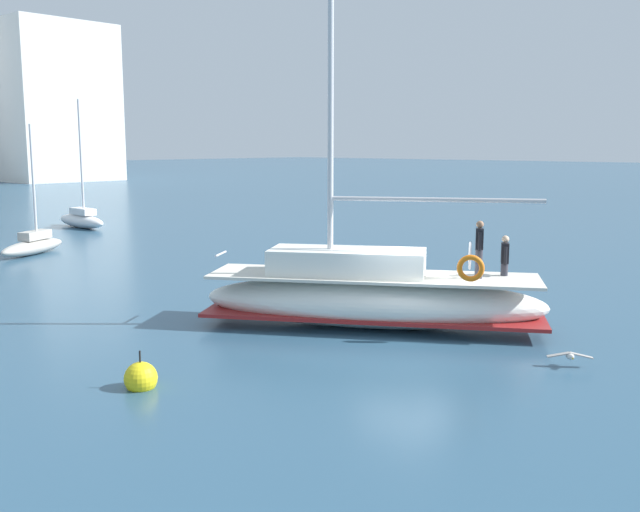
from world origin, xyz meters
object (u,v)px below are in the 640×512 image
mooring_buoy (141,378)px  moored_cutter_left (33,244)px  moored_sloop_near (81,219)px  main_sailboat (370,295)px  seagull (570,356)px

mooring_buoy → moored_cutter_left: bearing=70.0°
moored_sloop_near → main_sailboat: bearing=-103.8°
main_sailboat → moored_sloop_near: (6.94, 28.35, -0.34)m
seagull → mooring_buoy: size_ratio=0.96×
moored_cutter_left → mooring_buoy: moored_cutter_left is taller
moored_sloop_near → seagull: size_ratio=8.50×
moored_cutter_left → mooring_buoy: 21.01m
moored_cutter_left → seagull: bearing=-89.2°
moored_sloop_near → moored_cutter_left: 10.94m
moored_cutter_left → seagull: moored_cutter_left is taller
moored_sloop_near → mooring_buoy: 31.49m
moored_sloop_near → mooring_buoy: bearing=-116.9°
main_sailboat → moored_cutter_left: (-0.15, 20.02, -0.43)m
seagull → mooring_buoy: 9.64m
main_sailboat → seagull: size_ratio=13.28×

